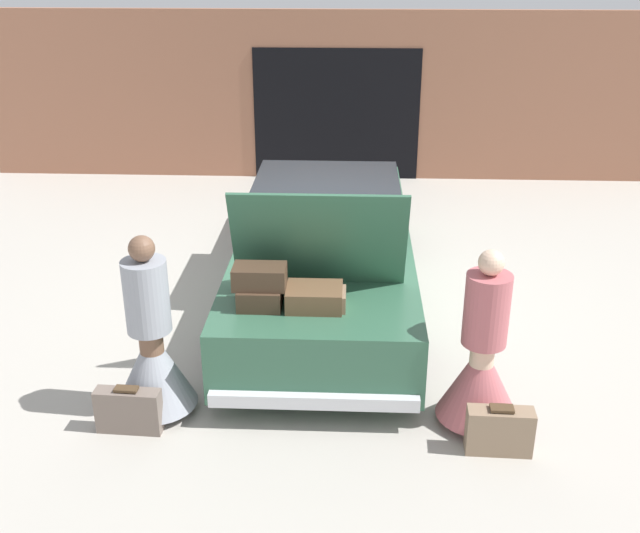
# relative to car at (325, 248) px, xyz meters

# --- Properties ---
(ground_plane) EXTENTS (40.00, 40.00, 0.00)m
(ground_plane) POSITION_rel_car_xyz_m (0.00, -0.01, -0.61)
(ground_plane) COLOR #ADA89E
(garage_wall_back) EXTENTS (12.00, 0.14, 2.80)m
(garage_wall_back) POSITION_rel_car_xyz_m (0.00, 4.82, 0.79)
(garage_wall_back) COLOR #9E664C
(garage_wall_back) RESTS_ON ground_plane
(car) EXTENTS (1.91, 5.18, 1.84)m
(car) POSITION_rel_car_xyz_m (0.00, 0.00, 0.00)
(car) COLOR #336047
(car) RESTS_ON ground_plane
(person_left) EXTENTS (0.71, 0.71, 1.66)m
(person_left) POSITION_rel_car_xyz_m (-1.39, -2.37, -0.02)
(person_left) COLOR brown
(person_left) RESTS_ON ground_plane
(person_right) EXTENTS (0.71, 0.71, 1.61)m
(person_right) POSITION_rel_car_xyz_m (1.40, -2.42, -0.04)
(person_right) COLOR beige
(person_right) RESTS_ON ground_plane
(suitcase_beside_left_person) EXTENTS (0.56, 0.18, 0.42)m
(suitcase_beside_left_person) POSITION_rel_car_xyz_m (-1.55, -2.68, -0.41)
(suitcase_beside_left_person) COLOR #75665B
(suitcase_beside_left_person) RESTS_ON ground_plane
(suitcase_beside_right_person) EXTENTS (0.54, 0.20, 0.43)m
(suitcase_beside_right_person) POSITION_rel_car_xyz_m (1.52, -2.82, -0.41)
(suitcase_beside_right_person) COLOR #8C7259
(suitcase_beside_right_person) RESTS_ON ground_plane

